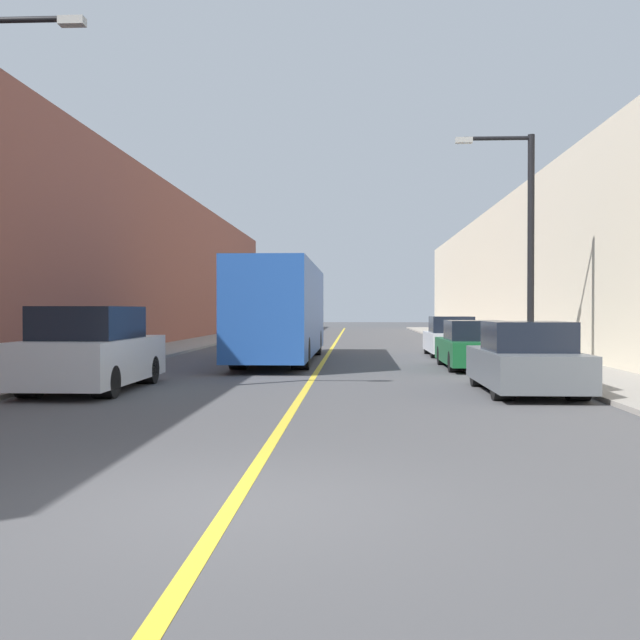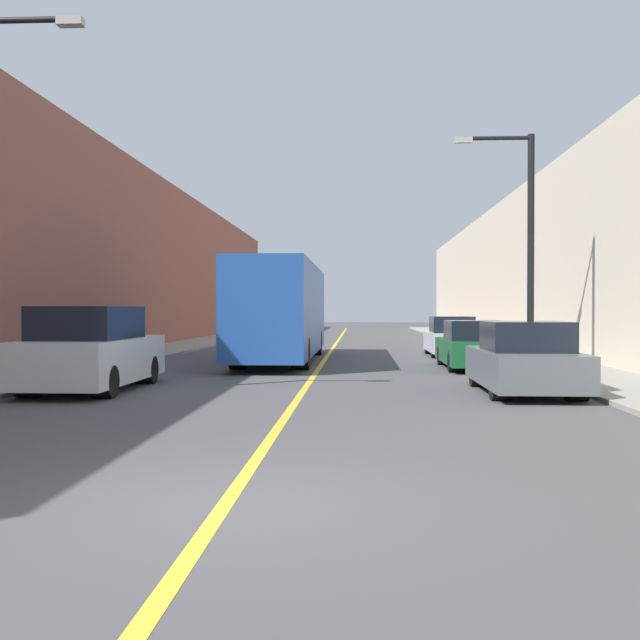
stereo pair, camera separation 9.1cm
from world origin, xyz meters
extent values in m
plane|color=#474749|center=(0.00, 0.00, 0.00)|extent=(200.00, 200.00, 0.00)
cube|color=gray|center=(-7.35, 30.00, 0.05)|extent=(2.71, 72.00, 0.10)
cube|color=gray|center=(7.35, 30.00, 0.05)|extent=(2.71, 72.00, 0.10)
cube|color=brown|center=(-10.70, 30.00, 4.26)|extent=(4.00, 72.00, 8.52)
cube|color=beige|center=(10.70, 30.00, 3.78)|extent=(4.00, 72.00, 7.55)
cube|color=gold|center=(0.00, 30.00, 0.00)|extent=(0.16, 72.00, 0.01)
cube|color=#1E4793|center=(-1.46, 19.33, 1.83)|extent=(2.41, 11.77, 3.06)
cube|color=black|center=(-1.46, 13.47, 2.37)|extent=(2.04, 0.04, 1.38)
cylinder|color=black|center=(-2.40, 15.68, 0.50)|extent=(0.53, 1.00, 1.00)
cylinder|color=black|center=(-0.53, 15.68, 0.50)|extent=(0.53, 1.00, 1.00)
cylinder|color=black|center=(-2.40, 22.98, 0.50)|extent=(0.53, 1.00, 1.00)
cylinder|color=black|center=(-0.53, 22.98, 0.50)|extent=(0.53, 1.00, 1.00)
cube|color=silver|center=(-4.78, 9.75, 0.69)|extent=(2.04, 4.90, 0.96)
cube|color=black|center=(-4.78, 9.50, 1.53)|extent=(1.79, 2.70, 0.72)
cube|color=black|center=(-4.78, 7.33, 0.86)|extent=(1.73, 0.04, 0.43)
cylinder|color=black|center=(-5.58, 8.23, 0.34)|extent=(0.45, 0.68, 0.68)
cylinder|color=black|center=(-3.99, 8.23, 0.34)|extent=(0.45, 0.68, 0.68)
cylinder|color=black|center=(-5.58, 11.27, 0.34)|extent=(0.45, 0.68, 0.68)
cylinder|color=black|center=(-3.99, 11.27, 0.34)|extent=(0.45, 0.68, 0.68)
cube|color=#51565B|center=(4.83, 9.64, 0.56)|extent=(1.90, 4.41, 0.75)
cube|color=black|center=(4.83, 9.42, 1.25)|extent=(1.67, 1.98, 0.63)
cube|color=black|center=(4.83, 7.47, 0.69)|extent=(1.61, 0.04, 0.34)
cylinder|color=black|center=(4.09, 8.28, 0.31)|extent=(0.42, 0.62, 0.62)
cylinder|color=black|center=(5.57, 8.28, 0.31)|extent=(0.42, 0.62, 0.62)
cylinder|color=black|center=(4.09, 11.01, 0.31)|extent=(0.42, 0.62, 0.62)
cylinder|color=black|center=(5.57, 11.01, 0.31)|extent=(0.42, 0.62, 0.62)
cube|color=#145128|center=(4.77, 16.43, 0.54)|extent=(1.89, 4.74, 0.70)
cube|color=black|center=(4.77, 16.19, 1.19)|extent=(1.66, 2.13, 0.60)
cube|color=black|center=(4.77, 14.09, 0.66)|extent=(1.60, 0.04, 0.32)
cylinder|color=black|center=(4.04, 14.96, 0.31)|extent=(0.41, 0.62, 0.62)
cylinder|color=black|center=(5.51, 14.96, 0.31)|extent=(0.41, 0.62, 0.62)
cylinder|color=black|center=(4.04, 17.89, 0.31)|extent=(0.41, 0.62, 0.62)
cylinder|color=black|center=(5.51, 17.89, 0.31)|extent=(0.41, 0.62, 0.62)
cube|color=silver|center=(4.84, 22.65, 0.56)|extent=(1.78, 4.26, 0.74)
cube|color=black|center=(4.84, 22.43, 1.24)|extent=(1.57, 1.92, 0.63)
cube|color=black|center=(4.84, 20.55, 0.69)|extent=(1.51, 0.04, 0.33)
cylinder|color=black|center=(4.14, 21.33, 0.31)|extent=(0.39, 0.62, 0.62)
cylinder|color=black|center=(5.53, 21.33, 0.31)|extent=(0.39, 0.62, 0.62)
cylinder|color=black|center=(4.14, 23.97, 0.31)|extent=(0.39, 0.62, 0.62)
cylinder|color=black|center=(5.53, 23.97, 0.31)|extent=(0.39, 0.62, 0.62)
cylinder|color=black|center=(-5.31, 7.39, 7.43)|extent=(1.97, 0.12, 0.12)
cube|color=#999993|center=(-4.32, 7.39, 7.38)|extent=(0.50, 0.24, 0.16)
cylinder|color=black|center=(6.29, 15.48, 3.54)|extent=(0.20, 0.20, 6.87)
cylinder|color=black|center=(5.31, 15.48, 6.87)|extent=(1.97, 0.12, 0.12)
cube|color=#999993|center=(4.32, 15.48, 6.82)|extent=(0.50, 0.24, 0.16)
camera|label=1|loc=(1.16, -6.83, 1.83)|focal=42.00mm
camera|label=2|loc=(1.25, -6.83, 1.83)|focal=42.00mm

